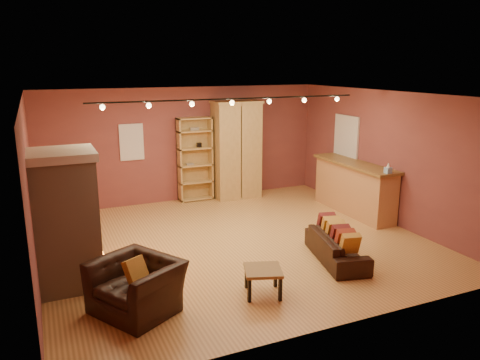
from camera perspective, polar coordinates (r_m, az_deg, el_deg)
name	(u,v)px	position (r m, az deg, el deg)	size (l,w,h in m)	color
floor	(237,242)	(9.08, -0.42, -7.60)	(7.00, 7.00, 0.00)	#AF7A3E
ceiling	(236,95)	(8.46, -0.46, 10.33)	(7.00, 7.00, 0.00)	brown
back_wall	(185,145)	(11.66, -6.77, 4.31)	(7.00, 0.02, 2.80)	brown
left_wall	(31,192)	(8.00, -24.16, -1.30)	(0.02, 6.50, 2.80)	brown
right_wall	(386,157)	(10.51, 17.39, 2.71)	(0.02, 6.50, 2.80)	brown
fireplace	(66,220)	(7.52, -20.40, -4.58)	(1.01, 0.98, 2.12)	tan
back_window	(132,142)	(11.32, -13.08, 4.52)	(0.56, 0.04, 0.86)	silver
bookcase	(194,158)	(11.68, -5.59, 2.65)	(0.85, 0.33, 2.08)	tan
armoire	(236,150)	(11.83, -0.44, 3.72)	(1.21, 0.68, 2.45)	tan
bar_counter	(354,187)	(10.99, 13.72, -0.89)	(0.65, 2.46, 1.18)	tan
tissue_box	(388,169)	(9.96, 17.61, 1.30)	(0.13, 0.13, 0.22)	#84ABD3
right_window	(346,136)	(11.53, 12.83, 5.21)	(0.05, 0.90, 1.00)	silver
loveseat	(337,242)	(8.34, 11.72, -7.36)	(0.84, 1.68, 0.71)	black
armchair	(136,278)	(6.69, -12.56, -11.56)	(1.20, 1.33, 0.98)	black
coffee_table	(263,273)	(7.03, 2.82, -11.21)	(0.68, 0.68, 0.41)	olive
track_rail	(232,101)	(8.65, -0.99, 9.63)	(5.20, 0.09, 0.13)	black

